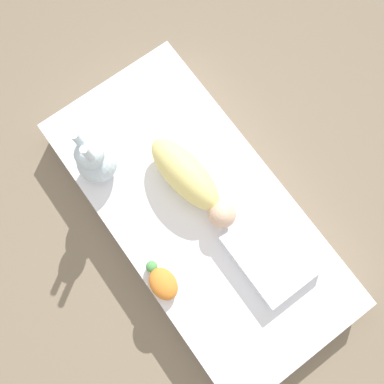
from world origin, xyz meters
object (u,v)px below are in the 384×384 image
(pillow, at_px, (271,253))
(bunny_plush, at_px, (95,160))
(turtle_plush, at_px, (162,282))
(swaddled_baby, at_px, (190,179))

(pillow, distance_m, bunny_plush, 0.87)
(pillow, xyz_separation_m, turtle_plush, (0.18, 0.46, 0.00))
(swaddled_baby, relative_size, bunny_plush, 1.40)
(swaddled_baby, relative_size, turtle_plush, 2.73)
(pillow, height_order, bunny_plush, bunny_plush)
(swaddled_baby, relative_size, pillow, 1.39)
(pillow, bearing_deg, swaddled_baby, 11.89)
(bunny_plush, bearing_deg, turtle_plush, 173.49)
(pillow, height_order, turtle_plush, turtle_plush)
(turtle_plush, bearing_deg, pillow, -111.26)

